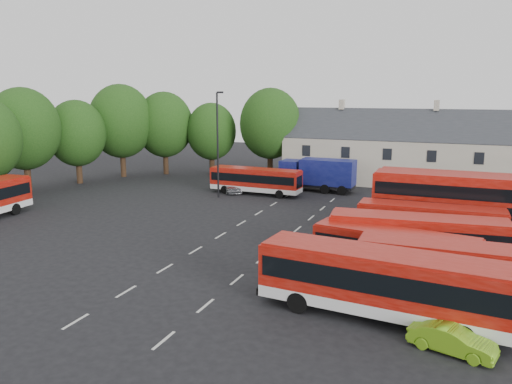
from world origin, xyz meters
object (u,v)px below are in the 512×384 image
box_truck (318,173)px  silver_car (231,185)px  bus_row_a (382,279)px  lime_car (452,339)px  lamppost (218,142)px  bus_dd_south (448,200)px

box_truck → silver_car: bearing=-153.4°
bus_row_a → lime_car: size_ratio=3.40×
box_truck → lamppost: lamppost is taller
bus_row_a → silver_car: (-20.18, 26.04, -1.30)m
bus_row_a → lime_car: 4.23m
silver_car → lime_car: silver_car is taller
silver_car → bus_row_a: bearing=-90.5°
silver_car → lamppost: size_ratio=0.40×
bus_row_a → bus_dd_south: bearing=86.7°
bus_dd_south → lamppost: bearing=167.2°
box_truck → lamppost: (-8.88, -7.27, 3.84)m
bus_dd_south → box_truck: 18.78m
lamppost → lime_car: bearing=-46.9°
silver_car → lamppost: 5.99m
box_truck → lime_car: bearing=-64.3°
bus_row_a → box_truck: (-11.31, 30.21, -0.00)m
silver_car → lamppost: (-0.01, -3.10, 5.13)m
lime_car → bus_row_a: bearing=72.1°
bus_row_a → silver_car: 32.97m
bus_row_a → bus_dd_south: 17.75m
bus_dd_south → bus_row_a: bearing=-97.8°
bus_row_a → box_truck: 32.25m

